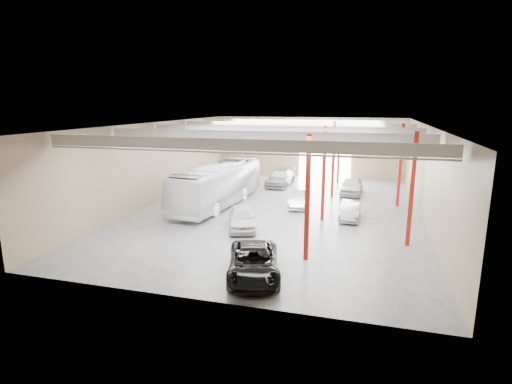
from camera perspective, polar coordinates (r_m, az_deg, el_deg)
The scene contains 8 objects.
depot_shell at distance 32.47m, azimuth 3.75°, elevation 6.14°, with size 22.12×32.12×7.06m.
coach_bus at distance 34.28m, azimuth -5.42°, elevation 1.07°, with size 3.02×12.90×3.59m, color white.
black_sedan at distance 20.38m, azimuth -0.34°, elevation -10.04°, with size 2.52×5.48×1.52m, color black.
car_row_a at distance 27.93m, azimuth -2.04°, elevation -3.69°, with size 1.84×4.57×1.56m, color silver.
car_row_b at distance 33.94m, azimuth 6.25°, elevation -0.93°, with size 1.52×4.35×1.43m, color silver.
car_row_c at distance 42.63m, azimuth 3.50°, elevation 2.05°, with size 2.32×5.71×1.66m, color slate.
car_right_near at distance 31.06m, azimuth 13.32°, elevation -2.58°, with size 1.40×4.02×1.32m, color #A6A6AA.
car_right_far at distance 39.58m, azimuth 13.49°, elevation 0.92°, with size 1.98×4.92×1.67m, color silver.
Camera 1 is at (6.81, -31.08, 8.60)m, focal length 28.00 mm.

